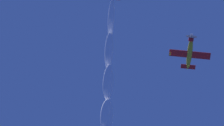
# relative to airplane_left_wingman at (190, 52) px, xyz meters

# --- Properties ---
(airplane_left_wingman) EXTENTS (6.57, 6.66, 2.60)m
(airplane_left_wingman) POSITION_rel_airplane_left_wingman_xyz_m (0.00, 0.00, 0.00)
(airplane_left_wingman) COLOR gold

